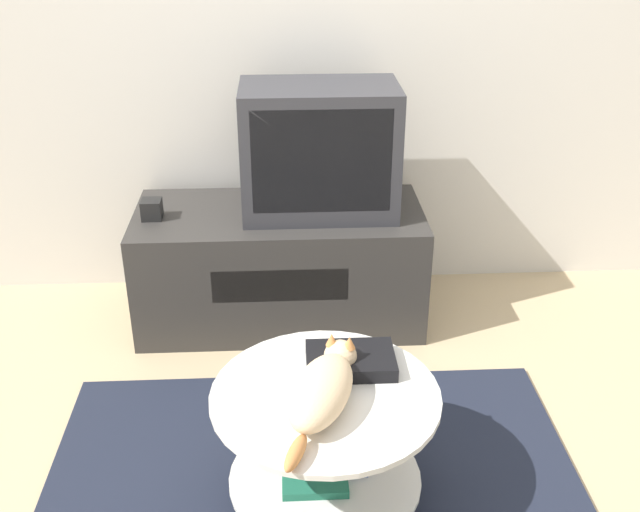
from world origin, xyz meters
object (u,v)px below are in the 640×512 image
Objects in this scene: tv at (319,150)px; dvd_box at (351,361)px; speaker at (152,209)px; cat at (323,388)px.

tv reaches higher than dvd_box.
speaker reaches higher than dvd_box.
speaker is 0.16× the size of cat.
tv is at bearing 17.70° from cat.
tv is at bearing 3.79° from speaker.
dvd_box is at bearing -7.21° from cat.
cat reaches higher than dvd_box.
tv is 1.23× the size of cat.
speaker is 1.34m from cat.
speaker is 1.24m from dvd_box.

